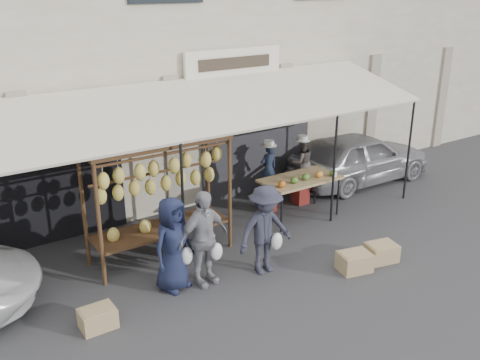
# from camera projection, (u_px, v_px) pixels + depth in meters

# --- Properties ---
(ground_plane) EXTENTS (90.00, 90.00, 0.00)m
(ground_plane) POSITION_uv_depth(u_px,v_px,m) (268.00, 278.00, 9.22)
(ground_plane) COLOR #2D2D30
(shophouse) EXTENTS (24.00, 6.15, 7.30)m
(shophouse) POSITION_uv_depth(u_px,v_px,m) (113.00, 31.00, 13.01)
(shophouse) COLOR beige
(shophouse) RESTS_ON ground_plane
(awning) EXTENTS (10.00, 2.35, 2.92)m
(awning) POSITION_uv_depth(u_px,v_px,m) (200.00, 107.00, 10.10)
(awning) COLOR beige
(awning) RESTS_ON ground_plane
(banana_rack) EXTENTS (2.60, 0.90, 2.24)m
(banana_rack) POSITION_uv_depth(u_px,v_px,m) (159.00, 178.00, 9.39)
(banana_rack) COLOR #321C10
(banana_rack) RESTS_ON ground_plane
(produce_table) EXTENTS (1.70, 0.90, 1.04)m
(produce_table) POSITION_uv_depth(u_px,v_px,m) (301.00, 180.00, 11.27)
(produce_table) COLOR #9B8252
(produce_table) RESTS_ON ground_plane
(vendor_left) EXTENTS (0.42, 0.28, 1.12)m
(vendor_left) POSITION_uv_depth(u_px,v_px,m) (268.00, 169.00, 11.59)
(vendor_left) COLOR #182233
(vendor_left) RESTS_ON stool_left
(vendor_right) EXTENTS (0.62, 0.53, 1.10)m
(vendor_right) POSITION_uv_depth(u_px,v_px,m) (302.00, 162.00, 11.99)
(vendor_right) COLOR #4C4442
(vendor_right) RESTS_ON stool_right
(customer_left) EXTENTS (0.92, 0.75, 1.61)m
(customer_left) POSITION_uv_depth(u_px,v_px,m) (173.00, 244.00, 8.66)
(customer_left) COLOR #171D37
(customer_left) RESTS_ON ground_plane
(customer_mid) EXTENTS (1.02, 0.53, 1.67)m
(customer_mid) POSITION_uv_depth(u_px,v_px,m) (203.00, 239.00, 8.79)
(customer_mid) COLOR gray
(customer_mid) RESTS_ON ground_plane
(customer_right) EXTENTS (1.05, 0.61, 1.61)m
(customer_right) POSITION_uv_depth(u_px,v_px,m) (265.00, 230.00, 9.15)
(customer_right) COLOR #292A38
(customer_right) RESTS_ON ground_plane
(stool_left) EXTENTS (0.36, 0.36, 0.42)m
(stool_left) POSITION_uv_depth(u_px,v_px,m) (268.00, 201.00, 11.86)
(stool_left) COLOR maroon
(stool_left) RESTS_ON ground_plane
(stool_right) EXTENTS (0.33, 0.33, 0.44)m
(stool_right) POSITION_uv_depth(u_px,v_px,m) (300.00, 194.00, 12.26)
(stool_right) COLOR maroon
(stool_right) RESTS_ON ground_plane
(crate_near_a) EXTENTS (0.63, 0.53, 0.33)m
(crate_near_a) POSITION_uv_depth(u_px,v_px,m) (354.00, 262.00, 9.41)
(crate_near_a) COLOR tan
(crate_near_a) RESTS_ON ground_plane
(crate_near_b) EXTENTS (0.62, 0.52, 0.33)m
(crate_near_b) POSITION_uv_depth(u_px,v_px,m) (381.00, 252.00, 9.75)
(crate_near_b) COLOR tan
(crate_near_b) RESTS_ON ground_plane
(crate_far) EXTENTS (0.51, 0.39, 0.31)m
(crate_far) POSITION_uv_depth(u_px,v_px,m) (98.00, 318.00, 7.86)
(crate_far) COLOR tan
(crate_far) RESTS_ON ground_plane
(sedan) EXTENTS (3.85, 1.62, 1.30)m
(sedan) POSITION_uv_depth(u_px,v_px,m) (360.00, 157.00, 13.41)
(sedan) COLOR gray
(sedan) RESTS_ON ground_plane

